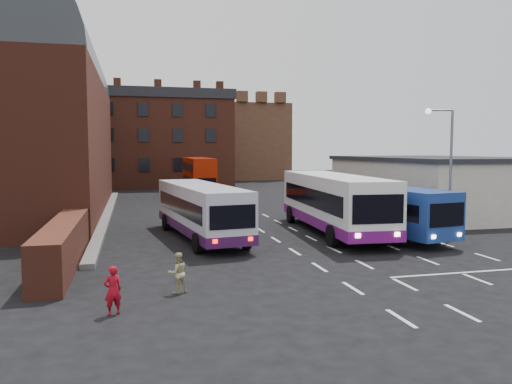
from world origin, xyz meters
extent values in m
plane|color=black|center=(0.00, 0.00, 0.00)|extent=(180.00, 180.00, 0.00)
cube|color=#602B1E|center=(-15.50, 21.00, 5.00)|extent=(12.00, 28.00, 10.00)
cylinder|color=#1E2328|center=(-15.50, 21.00, 10.00)|extent=(12.00, 26.00, 12.00)
cube|color=#602B1E|center=(-10.20, 2.00, 0.90)|extent=(1.20, 10.00, 1.80)
cube|color=beige|center=(15.00, 14.00, 2.00)|extent=(10.00, 16.00, 4.00)
cube|color=#282B30|center=(15.00, 14.00, 4.10)|extent=(10.40, 16.40, 0.30)
cube|color=brown|center=(-6.00, 46.00, 5.50)|extent=(22.00, 10.00, 11.00)
cube|color=brown|center=(6.00, 66.00, 6.00)|extent=(22.00, 22.00, 12.00)
cube|color=silver|center=(-3.84, 6.99, 1.70)|extent=(3.85, 10.91, 2.43)
cube|color=black|center=(-3.84, 6.99, 1.85)|extent=(3.74, 9.73, 0.87)
cylinder|color=black|center=(-5.50, 10.20, 0.49)|extent=(0.40, 1.00, 0.97)
cylinder|color=black|center=(-4.53, 3.08, 0.49)|extent=(0.40, 1.00, 0.97)
cylinder|color=black|center=(-3.09, 10.53, 0.49)|extent=(0.40, 1.00, 0.97)
cylinder|color=black|center=(-2.12, 3.40, 0.49)|extent=(0.40, 1.00, 0.97)
cube|color=white|center=(3.77, 6.85, 1.95)|extent=(3.57, 12.44, 2.79)
cube|color=black|center=(3.77, 6.85, 2.12)|extent=(3.55, 11.24, 1.01)
cylinder|color=black|center=(4.92, 2.86, 0.56)|extent=(0.38, 1.13, 1.12)
cylinder|color=black|center=(5.44, 11.11, 0.56)|extent=(0.38, 1.13, 1.12)
cylinder|color=black|center=(2.13, 3.04, 0.56)|extent=(0.38, 1.13, 1.12)
cylinder|color=black|center=(2.66, 11.29, 0.56)|extent=(0.38, 1.13, 1.12)
cube|color=navy|center=(6.00, 5.64, 1.63)|extent=(4.01, 10.48, 2.33)
cube|color=black|center=(6.00, 5.64, 1.77)|extent=(3.86, 9.30, 0.84)
cylinder|color=black|center=(7.69, 2.62, 0.47)|extent=(0.41, 0.96, 0.93)
cylinder|color=black|center=(6.54, 9.41, 0.47)|extent=(0.41, 0.96, 0.93)
cylinder|color=black|center=(5.40, 2.23, 0.47)|extent=(0.41, 0.96, 0.93)
cylinder|color=black|center=(4.25, 9.02, 0.47)|extent=(0.41, 0.96, 0.93)
cube|color=#A61600|center=(-0.79, 31.32, 2.20)|extent=(2.28, 9.87, 3.50)
cube|color=black|center=(-0.79, 31.32, 1.70)|extent=(2.33, 8.67, 0.81)
cylinder|color=black|center=(0.34, 28.19, 0.45)|extent=(0.25, 0.90, 0.90)
cylinder|color=black|center=(0.32, 34.82, 0.45)|extent=(0.25, 0.90, 0.90)
cylinder|color=black|center=(-1.90, 28.18, 0.45)|extent=(0.25, 0.90, 0.90)
cylinder|color=black|center=(-1.92, 34.81, 0.45)|extent=(0.25, 0.90, 0.90)
cylinder|color=slate|center=(8.60, 2.89, 3.41)|extent=(0.14, 0.14, 6.82)
cylinder|color=slate|center=(8.05, 3.13, 6.82)|extent=(1.13, 0.55, 0.09)
sphere|color=#FFF2CC|center=(7.50, 3.36, 6.77)|extent=(0.31, 0.31, 0.31)
imported|color=#9E0A18|center=(-7.99, -4.87, 0.73)|extent=(0.62, 0.51, 1.45)
imported|color=tan|center=(-5.95, -3.09, 0.69)|extent=(0.79, 0.69, 1.38)
camera|label=1|loc=(-7.35, -19.65, 4.82)|focal=35.00mm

